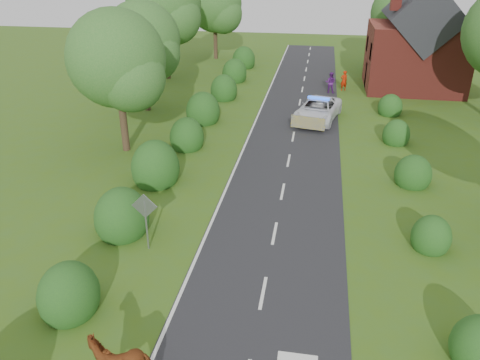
% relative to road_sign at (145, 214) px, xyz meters
% --- Properties ---
extents(ground, '(120.00, 120.00, 0.00)m').
position_rel_road_sign_xyz_m(ground, '(5.00, -2.00, -1.65)').
color(ground, '#416416').
extents(road, '(6.00, 70.00, 0.02)m').
position_rel_road_sign_xyz_m(road, '(5.00, 13.00, -1.64)').
color(road, black).
rests_on(road, ground).
extents(road_markings, '(4.96, 70.00, 0.01)m').
position_rel_road_sign_xyz_m(road_markings, '(3.40, 10.93, -1.63)').
color(road_markings, white).
rests_on(road_markings, road).
extents(hedgerow_left, '(2.75, 50.41, 3.00)m').
position_rel_road_sign_xyz_m(hedgerow_left, '(-1.51, 9.69, -0.91)').
color(hedgerow_left, '#1F481D').
rests_on(hedgerow_left, ground).
extents(hedgerow_right, '(2.10, 45.78, 2.10)m').
position_rel_road_sign_xyz_m(hedgerow_right, '(11.60, 9.21, -1.10)').
color(hedgerow_right, '#1F481D').
rests_on(hedgerow_right, ground).
extents(tree_left_a, '(5.74, 5.60, 8.38)m').
position_rel_road_sign_xyz_m(tree_left_a, '(-4.75, 9.86, 3.69)').
color(tree_left_a, '#332316').
rests_on(tree_left_a, ground).
extents(tree_left_b, '(5.74, 5.60, 8.07)m').
position_rel_road_sign_xyz_m(tree_left_b, '(-6.25, 17.86, 3.39)').
color(tree_left_b, '#332316').
rests_on(tree_left_b, ground).
extents(tree_left_c, '(6.97, 6.80, 10.22)m').
position_rel_road_sign_xyz_m(tree_left_c, '(-7.70, 27.83, 4.88)').
color(tree_left_c, '#332316').
rests_on(tree_left_c, ground).
extents(tree_left_d, '(6.15, 6.00, 8.89)m').
position_rel_road_sign_xyz_m(tree_left_d, '(-5.23, 37.85, 3.98)').
color(tree_left_d, '#332316').
rests_on(tree_left_d, ground).
extents(tree_right_c, '(6.15, 6.00, 8.58)m').
position_rel_road_sign_xyz_m(tree_right_c, '(14.27, 35.85, 3.69)').
color(tree_right_c, '#332316').
rests_on(tree_right_c, ground).
extents(road_sign, '(1.06, 0.08, 2.53)m').
position_rel_road_sign_xyz_m(road_sign, '(0.00, 0.00, 0.00)').
color(road_sign, gray).
rests_on(road_sign, ground).
extents(house, '(8.00, 7.40, 9.17)m').
position_rel_road_sign_xyz_m(house, '(14.49, 28.00, 2.13)').
color(house, maroon).
rests_on(house, ground).
extents(police_van, '(3.73, 6.08, 1.71)m').
position_rel_road_sign_xyz_m(police_van, '(6.48, 17.72, -0.87)').
color(police_van, white).
rests_on(police_van, ground).
extents(pedestrian_red, '(0.74, 0.63, 1.73)m').
position_rel_road_sign_xyz_m(pedestrian_red, '(8.55, 26.38, -0.79)').
color(pedestrian_red, '#B01D05').
rests_on(pedestrian_red, ground).
extents(pedestrian_purple, '(0.98, 0.82, 1.79)m').
position_rel_road_sign_xyz_m(pedestrian_purple, '(7.38, 25.38, -0.76)').
color(pedestrian_purple, '#561B70').
rests_on(pedestrian_purple, ground).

